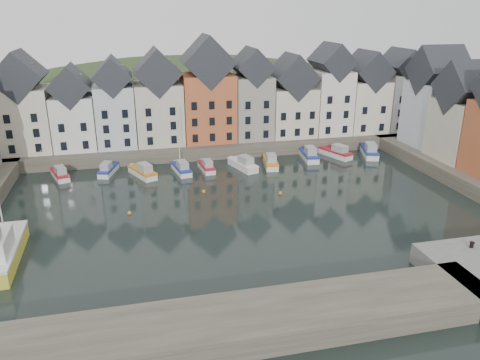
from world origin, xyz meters
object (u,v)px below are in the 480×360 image
object	(u,v)px
boat_d	(182,168)
large_vessel	(1,251)
mooring_bollard	(472,245)
boat_a	(60,174)

from	to	relation	value
boat_d	large_vessel	xyz separation A→B (m)	(-20.23, -23.13, 0.64)
large_vessel	mooring_bollard	xyz separation A→B (m)	(44.41, -10.78, 0.94)
boat_d	large_vessel	bearing A→B (deg)	-140.72
boat_d	boat_a	bearing A→B (deg)	165.10
boat_d	mooring_bollard	bearing A→B (deg)	-64.07
mooring_bollard	large_vessel	bearing A→B (deg)	166.35
boat_a	mooring_bollard	world-z (taller)	mooring_bollard
mooring_bollard	boat_a	bearing A→B (deg)	139.70
boat_a	mooring_bollard	xyz separation A→B (m)	(41.95, -35.58, 1.66)
boat_d	mooring_bollard	xyz separation A→B (m)	(24.18, -33.92, 1.58)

